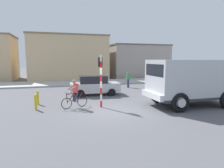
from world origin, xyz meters
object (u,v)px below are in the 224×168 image
pedestrian_near_kerb (128,79)px  bollard_far (38,98)px  truck_foreground (191,79)px  car_red_near (94,85)px  bollard_near (36,102)px  cyclist (75,94)px  traffic_light_pole (101,74)px

pedestrian_near_kerb → bollard_far: size_ratio=1.80×
truck_foreground → bollard_far: size_ratio=6.08×
car_red_near → bollard_near: bearing=-138.4°
car_red_near → bollard_far: 4.81m
cyclist → traffic_light_pole: traffic_light_pole is taller
traffic_light_pole → bollard_near: traffic_light_pole is taller
cyclist → bollard_far: (-2.23, 1.54, -0.41)m
traffic_light_pole → pedestrian_near_kerb: bearing=57.4°
bollard_near → bollard_far: (0.00, 1.40, 0.00)m
car_red_near → bollard_near: size_ratio=4.54×
bollard_far → car_red_near: bearing=29.0°
car_red_near → bollard_near: car_red_near is taller
traffic_light_pole → car_red_near: 4.29m
truck_foreground → car_red_near: 7.44m
cyclist → bollard_near: size_ratio=1.91×
traffic_light_pole → bollard_near: (-3.79, 0.36, -1.62)m
cyclist → bollard_far: cyclist is taller
truck_foreground → traffic_light_pole: traffic_light_pole is taller
truck_foreground → pedestrian_near_kerb: size_ratio=3.38×
bollard_near → truck_foreground: bearing=-9.6°
traffic_light_pole → car_red_near: (0.41, 4.09, -1.25)m
pedestrian_near_kerb → bollard_near: 10.80m
bollard_far → bollard_near: bearing=-90.0°
traffic_light_pole → pedestrian_near_kerb: traffic_light_pole is taller
traffic_light_pole → pedestrian_near_kerb: (4.58, 7.16, -1.22)m
truck_foreground → bollard_far: 9.87m
truck_foreground → traffic_light_pole: bearing=167.5°
truck_foreground → traffic_light_pole: (-5.54, 1.22, 0.40)m
pedestrian_near_kerb → bollard_near: bearing=-140.9°
truck_foreground → cyclist: size_ratio=3.18×
truck_foreground → cyclist: bearing=168.5°
car_red_near → pedestrian_near_kerb: bearing=36.3°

